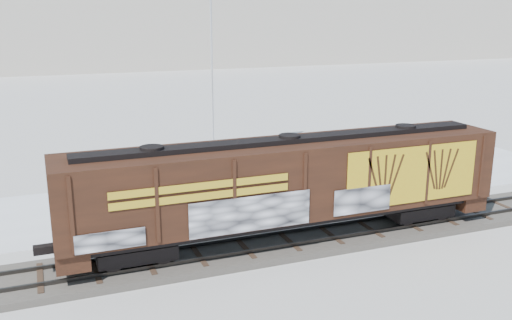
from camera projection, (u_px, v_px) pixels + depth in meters
name	position (u px, v px, depth m)	size (l,w,h in m)	color
ground	(328.00, 239.00, 25.29)	(500.00, 500.00, 0.00)	white
rail_track	(328.00, 236.00, 25.26)	(50.00, 3.40, 0.43)	#59544C
parking_strip	(265.00, 191.00, 32.05)	(40.00, 8.00, 0.03)	white
hopper_railcar	(289.00, 182.00, 23.87)	(18.96, 3.06, 4.36)	black
flagpole	(214.00, 88.00, 36.96)	(2.30, 0.90, 13.15)	silver
car_silver	(116.00, 197.00, 28.50)	(1.79, 4.45, 1.52)	#9FA1A6
car_white	(175.00, 183.00, 30.95)	(1.50, 4.31, 1.42)	silver
car_dark	(303.00, 169.00, 33.65)	(2.03, 4.99, 1.45)	black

